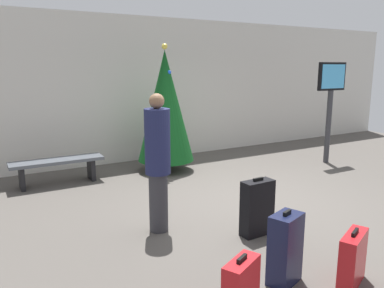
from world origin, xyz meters
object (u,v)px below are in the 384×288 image
flight_info_kiosk (331,95)px  suitcase_1 (257,208)px  traveller_0 (158,160)px  suitcase_3 (353,260)px  suitcase_2 (285,249)px  waiting_bench (57,165)px  holiday_tree (165,106)px

flight_info_kiosk → suitcase_1: size_ratio=2.93×
traveller_0 → suitcase_3: 2.54m
traveller_0 → suitcase_3: size_ratio=3.14×
traveller_0 → suitcase_2: 1.98m
flight_info_kiosk → traveller_0: flight_info_kiosk is taller
waiting_bench → suitcase_2: suitcase_2 is taller
waiting_bench → suitcase_1: (1.84, -3.58, 0.00)m
waiting_bench → traveller_0: traveller_0 is taller
traveller_0 → suitcase_1: size_ratio=2.38×
suitcase_3 → suitcase_1: bearing=93.0°
flight_info_kiosk → suitcase_1: flight_info_kiosk is taller
flight_info_kiosk → suitcase_1: 4.63m
suitcase_1 → suitcase_3: suitcase_1 is taller
flight_info_kiosk → suitcase_3: (-3.81, -3.64, -1.28)m
holiday_tree → waiting_bench: size_ratio=1.57×
flight_info_kiosk → suitcase_3: 5.42m
flight_info_kiosk → suitcase_3: size_ratio=3.86×
traveller_0 → suitcase_2: (0.58, -1.79, -0.61)m
suitcase_1 → flight_info_kiosk: bearing=29.9°
waiting_bench → suitcase_3: suitcase_3 is taller
suitcase_1 → holiday_tree: bearing=84.3°
waiting_bench → suitcase_2: size_ratio=2.16×
waiting_bench → suitcase_3: 5.34m
traveller_0 → suitcase_2: traveller_0 is taller
flight_info_kiosk → suitcase_3: bearing=-136.3°
flight_info_kiosk → holiday_tree: bearing=161.4°
holiday_tree → suitcase_3: size_ratio=4.47×
holiday_tree → suitcase_2: (-0.83, -4.46, -1.01)m
waiting_bench → suitcase_3: bearing=-69.0°
holiday_tree → suitcase_2: bearing=-100.6°
flight_info_kiosk → traveller_0: 5.19m
holiday_tree → suitcase_3: holiday_tree is taller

